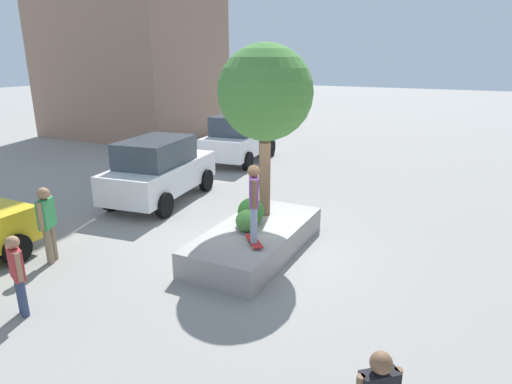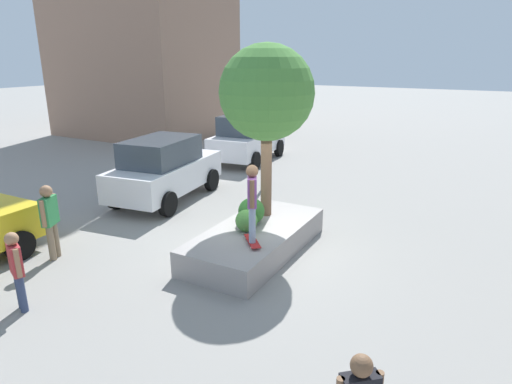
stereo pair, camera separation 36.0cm
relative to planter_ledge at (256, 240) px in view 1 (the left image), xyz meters
The scene contains 12 objects.
ground_plane 0.31m from the planter_ledge, 42.51° to the right, with size 120.00×120.00×0.00m, color gray.
planter_ledge is the anchor object (origin of this frame).
plaza_tree 3.52m from the planter_ledge, 13.25° to the left, with size 2.31×2.31×4.26m.
boxwood_shrub 0.65m from the planter_ledge, 160.95° to the left, with size 0.52×0.52×0.52m, color #4C8C3D.
hedge_clump 0.70m from the planter_ledge, 50.29° to the left, with size 0.65×0.65×0.65m, color #2D6628.
skateboard 1.00m from the planter_ledge, 156.20° to the right, with size 0.73×0.70×0.07m.
skateboarder 1.65m from the planter_ledge, 156.20° to the right, with size 0.52×0.39×1.71m.
sedan_parked 5.10m from the planter_ledge, 65.02° to the left, with size 4.65×2.54×2.07m.
police_car 9.67m from the planter_ledge, 31.11° to the left, with size 4.71×2.49×2.11m.
traffic_light_corner 6.31m from the planter_ledge, 25.04° to the left, with size 0.37×0.37×4.05m.
bystander_watching 5.10m from the planter_ledge, 149.13° to the left, with size 0.32×0.50×1.56m.
passerby_with_bag 4.80m from the planter_ledge, 123.14° to the left, with size 0.56×0.39×1.79m.
Camera 1 is at (-8.74, -4.37, 4.56)m, focal length 30.73 mm.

